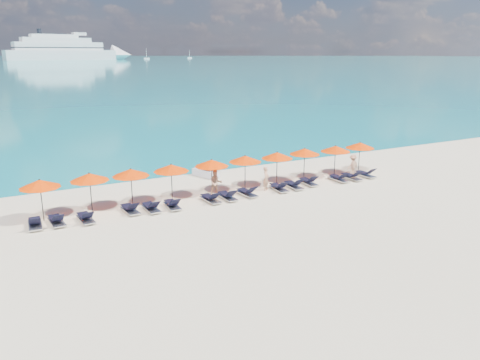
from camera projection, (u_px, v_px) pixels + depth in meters
name	position (u px, v px, depth m)	size (l,w,h in m)	color
ground	(266.00, 214.00, 25.58)	(1400.00, 1400.00, 0.00)	beige
cruise_ship	(73.00, 51.00, 497.53)	(135.08, 40.46, 37.14)	silver
sailboat_near	(190.00, 57.00, 621.48)	(6.04, 2.01, 11.07)	silver
sailboat_far	(147.00, 58.00, 555.09)	(6.58, 2.19, 12.06)	silver
jetski	(206.00, 172.00, 33.13)	(1.43, 2.24, 0.75)	white
beachgoer_a	(266.00, 179.00, 29.77)	(0.56, 0.37, 1.54)	tan
beachgoer_b	(216.00, 183.00, 28.55)	(0.79, 0.46, 1.63)	tan
beachgoer_c	(353.00, 165.00, 33.48)	(0.96, 0.45, 1.49)	tan
umbrella_0	(40.00, 184.00, 24.04)	(2.10, 2.10, 2.28)	black
umbrella_1	(89.00, 177.00, 25.32)	(2.10, 2.10, 2.28)	black
umbrella_2	(131.00, 173.00, 26.26)	(2.10, 2.10, 2.28)	black
umbrella_3	(171.00, 168.00, 27.30)	(2.10, 2.10, 2.28)	black
umbrella_4	(212.00, 163.00, 28.50)	(2.10, 2.10, 2.28)	black
umbrella_5	(245.00, 159.00, 29.62)	(2.10, 2.10, 2.28)	black
umbrella_6	(277.00, 155.00, 30.61)	(2.10, 2.10, 2.28)	black
umbrella_7	(305.00, 151.00, 31.83)	(2.10, 2.10, 2.28)	black
umbrella_8	(336.00, 149.00, 32.72)	(2.10, 2.10, 2.28)	black
umbrella_9	(360.00, 145.00, 33.91)	(2.10, 2.10, 2.28)	black
lounger_0	(35.00, 223.00, 23.53)	(0.69, 1.73, 0.66)	silver
lounger_1	(57.00, 220.00, 23.94)	(0.76, 1.75, 0.66)	silver
lounger_2	(86.00, 218.00, 24.34)	(0.74, 1.74, 0.66)	silver
lounger_3	(130.00, 209.00, 25.69)	(0.77, 1.75, 0.66)	silver
lounger_4	(151.00, 207.00, 25.96)	(0.68, 1.72, 0.66)	silver
lounger_5	(172.00, 204.00, 26.43)	(0.71, 1.73, 0.66)	silver
lounger_6	(211.00, 198.00, 27.53)	(0.75, 1.74, 0.66)	silver
lounger_7	(228.00, 196.00, 28.00)	(0.64, 1.71, 0.66)	silver
lounger_8	(247.00, 192.00, 28.70)	(0.77, 1.75, 0.66)	silver
lounger_9	(279.00, 187.00, 29.76)	(0.76, 1.75, 0.66)	silver
lounger_10	(294.00, 185.00, 30.30)	(0.74, 1.74, 0.66)	silver
lounger_11	(308.00, 181.00, 31.09)	(0.71, 1.73, 0.66)	silver
lounger_12	(339.00, 178.00, 31.96)	(0.64, 1.71, 0.66)	silver
lounger_13	(352.00, 176.00, 32.36)	(0.68, 1.72, 0.66)	silver
lounger_14	(365.00, 174.00, 33.03)	(0.71, 1.73, 0.66)	silver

